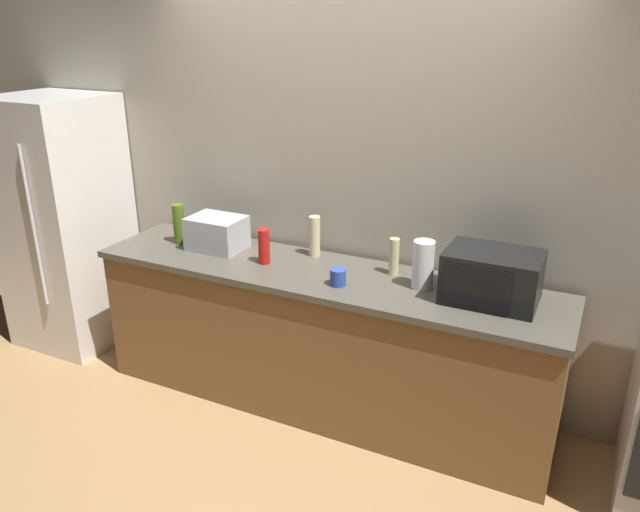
{
  "coord_description": "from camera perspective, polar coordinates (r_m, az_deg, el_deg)",
  "views": [
    {
      "loc": [
        1.45,
        -2.55,
        2.29
      ],
      "look_at": [
        0.0,
        0.4,
        1.0
      ],
      "focal_mm": 34.38,
      "sensor_mm": 36.0,
      "label": 1
    }
  ],
  "objects": [
    {
      "name": "bottle_hot_sauce",
      "position": [
        3.67,
        -5.24,
        0.9
      ],
      "size": [
        0.07,
        0.07,
        0.21
      ],
      "primitive_type": "cylinder",
      "color": "red",
      "rests_on": "counter_run"
    },
    {
      "name": "bottle_vinegar",
      "position": [
        3.53,
        6.91,
        -0.04
      ],
      "size": [
        0.06,
        0.06,
        0.22
      ],
      "primitive_type": "cylinder",
      "color": "beige",
      "rests_on": "counter_run"
    },
    {
      "name": "bottle_olive_oil",
      "position": [
        4.09,
        -13.0,
        2.93
      ],
      "size": [
        0.08,
        0.08,
        0.26
      ],
      "primitive_type": "cylinder",
      "color": "#4C6B19",
      "rests_on": "counter_run"
    },
    {
      "name": "ground_plane",
      "position": [
        3.72,
        -2.83,
        -16.59
      ],
      "size": [
        8.0,
        8.0,
        0.0
      ],
      "primitive_type": "plane",
      "color": "#A87F51"
    },
    {
      "name": "counter_run",
      "position": [
        3.77,
        0.0,
        -7.79
      ],
      "size": [
        2.84,
        0.64,
        0.9
      ],
      "color": "brown",
      "rests_on": "ground_plane"
    },
    {
      "name": "mug_blue",
      "position": [
        3.38,
        1.69,
        -1.98
      ],
      "size": [
        0.09,
        0.09,
        0.09
      ],
      "primitive_type": "cylinder",
      "color": "#2D4CB2",
      "rests_on": "counter_run"
    },
    {
      "name": "toaster_oven",
      "position": [
        3.95,
        -9.57,
        2.12
      ],
      "size": [
        0.34,
        0.26,
        0.21
      ],
      "primitive_type": "cube",
      "color": "#B7BABF",
      "rests_on": "counter_run"
    },
    {
      "name": "microwave",
      "position": [
        3.29,
        15.7,
        -1.86
      ],
      "size": [
        0.48,
        0.35,
        0.27
      ],
      "color": "black",
      "rests_on": "counter_run"
    },
    {
      "name": "bottle_hand_soap",
      "position": [
        3.77,
        -0.51,
        1.86
      ],
      "size": [
        0.07,
        0.07,
        0.25
      ],
      "primitive_type": "cylinder",
      "color": "beige",
      "rests_on": "counter_run"
    },
    {
      "name": "back_wall",
      "position": [
        3.78,
        2.76,
        6.99
      ],
      "size": [
        6.4,
        0.1,
        2.7
      ],
      "primitive_type": "cube",
      "color": "#B2A893",
      "rests_on": "ground_plane"
    },
    {
      "name": "paper_towel_roll",
      "position": [
        3.36,
        9.57,
        -0.8
      ],
      "size": [
        0.12,
        0.12,
        0.27
      ],
      "primitive_type": "cylinder",
      "color": "white",
      "rests_on": "counter_run"
    },
    {
      "name": "refrigerator",
      "position": [
        4.78,
        -22.66,
        2.82
      ],
      "size": [
        0.72,
        0.73,
        1.8
      ],
      "color": "white",
      "rests_on": "ground_plane"
    }
  ]
}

